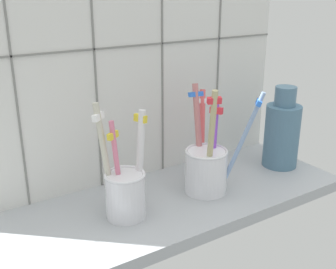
% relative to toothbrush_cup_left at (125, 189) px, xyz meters
% --- Properties ---
extents(counter_slab, '(0.64, 0.22, 0.02)m').
position_rel_toothbrush_cup_left_xyz_m(counter_slab, '(0.08, 0.01, -0.06)').
color(counter_slab, '#9EA3A8').
rests_on(counter_slab, ground).
extents(tile_wall_back, '(0.64, 0.02, 0.45)m').
position_rel_toothbrush_cup_left_xyz_m(tile_wall_back, '(0.08, 0.13, 0.16)').
color(tile_wall_back, silver).
rests_on(tile_wall_back, ground).
extents(toothbrush_cup_left, '(0.08, 0.07, 0.18)m').
position_rel_toothbrush_cup_left_xyz_m(toothbrush_cup_left, '(0.00, 0.00, 0.00)').
color(toothbrush_cup_left, silver).
rests_on(toothbrush_cup_left, counter_slab).
extents(toothbrush_cup_right, '(0.11, 0.14, 0.19)m').
position_rel_toothbrush_cup_left_xyz_m(toothbrush_cup_right, '(0.16, 0.00, 0.00)').
color(toothbrush_cup_right, white).
rests_on(toothbrush_cup_right, counter_slab).
extents(ceramic_vase, '(0.07, 0.07, 0.16)m').
position_rel_toothbrush_cup_left_xyz_m(ceramic_vase, '(0.34, 0.01, 0.02)').
color(ceramic_vase, slate).
rests_on(ceramic_vase, counter_slab).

